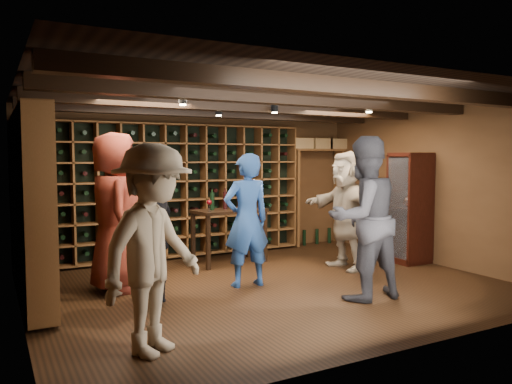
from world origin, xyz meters
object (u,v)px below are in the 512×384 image
guest_khaki (154,249)px  guest_beige (346,210)px  man_grey_suit (364,218)px  tasting_table (229,216)px  guest_woman_black (154,236)px  man_blue_shirt (247,220)px  display_cabinet (410,210)px  guest_red_floral (115,212)px

guest_khaki → guest_beige: (3.58, 1.86, -0.01)m
man_grey_suit → tasting_table: 2.67m
man_grey_suit → guest_woman_black: man_grey_suit is taller
man_blue_shirt → tasting_table: man_blue_shirt is taller
display_cabinet → man_blue_shirt: bearing=-178.7°
display_cabinet → guest_khaki: guest_khaki is taller
man_blue_shirt → guest_red_floral: guest_red_floral is taller
guest_red_floral → guest_beige: 3.43m
guest_red_floral → tasting_table: (1.99, 0.83, -0.24)m
tasting_table → guest_khaki: bearing=-132.1°
guest_woman_black → tasting_table: 2.36m
man_grey_suit → guest_woman_black: size_ratio=1.22×
man_grey_suit → guest_khaki: 2.75m
man_grey_suit → guest_khaki: (-2.71, -0.45, -0.07)m
display_cabinet → man_blue_shirt: size_ratio=1.00×
man_blue_shirt → tasting_table: (0.41, 1.41, -0.11)m
man_grey_suit → guest_khaki: size_ratio=1.07×
guest_woman_black → guest_khaki: (-0.43, -1.43, 0.11)m
man_blue_shirt → guest_khaki: bearing=45.7°
guest_red_floral → guest_khaki: guest_red_floral is taller
guest_woman_black → guest_khaki: 1.50m
man_blue_shirt → guest_khaki: size_ratio=0.96×
man_blue_shirt → guest_woman_black: man_blue_shirt is taller
display_cabinet → man_grey_suit: (-2.03, -1.26, 0.12)m
man_blue_shirt → guest_beige: guest_beige is taller
guest_beige → man_blue_shirt: bearing=-80.8°
man_grey_suit → guest_khaki: man_grey_suit is taller
man_grey_suit → guest_red_floral: size_ratio=0.97×
man_grey_suit → guest_beige: 1.66m
guest_red_floral → man_grey_suit: bearing=-119.2°
guest_beige → tasting_table: guest_beige is taller
man_grey_suit → guest_khaki: bearing=10.1°
man_grey_suit → man_blue_shirt: bearing=-50.5°
guest_woman_black → guest_khaki: size_ratio=0.88×
man_grey_suit → guest_beige: man_grey_suit is taller
man_blue_shirt → tasting_table: bearing=-103.8°
guest_beige → guest_woman_black: bearing=-79.8°
man_blue_shirt → tasting_table: size_ratio=1.44×
guest_woman_black → guest_khaki: bearing=24.0°
tasting_table → man_grey_suit: bearing=-84.8°
guest_red_floral → guest_beige: guest_red_floral is taller
guest_red_floral → display_cabinet: bearing=-90.6°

